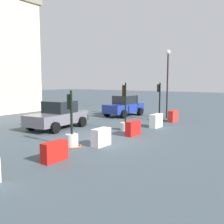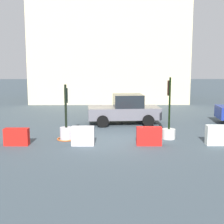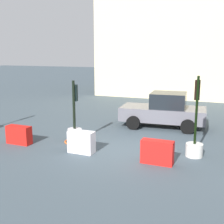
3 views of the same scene
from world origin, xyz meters
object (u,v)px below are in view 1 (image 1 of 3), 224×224
(construction_barrier_5, at_px, (173,116))
(street_lamp_post, at_px, (168,74))
(construction_barrier_1, at_px, (55,152))
(construction_barrier_4, at_px, (156,121))
(construction_barrier_2, at_px, (101,137))
(car_grey_saloon, at_px, (58,115))
(traffic_light_2, at_px, (125,122))
(traffic_light_3, at_px, (159,114))
(car_blue_estate, at_px, (124,106))
(traffic_light_1, at_px, (72,136))
(construction_barrier_3, at_px, (133,128))

(construction_barrier_5, bearing_deg, street_lamp_post, 37.93)
(construction_barrier_1, relative_size, construction_barrier_4, 1.02)
(construction_barrier_2, xyz_separation_m, street_lamp_post, (10.36, 1.12, 3.22))
(street_lamp_post, bearing_deg, car_grey_saloon, 154.42)
(construction_barrier_1, distance_m, construction_barrier_2, 2.93)
(construction_barrier_2, relative_size, car_grey_saloon, 0.23)
(traffic_light_2, distance_m, construction_barrier_5, 5.04)
(traffic_light_3, xyz_separation_m, construction_barrier_2, (-8.98, -1.14, -0.09))
(construction_barrier_4, relative_size, car_blue_estate, 0.26)
(construction_barrier_1, height_order, construction_barrier_4, construction_barrier_4)
(construction_barrier_2, height_order, construction_barrier_5, construction_barrier_5)
(traffic_light_1, distance_m, construction_barrier_3, 3.96)
(traffic_light_1, height_order, traffic_light_3, traffic_light_3)
(construction_barrier_3, height_order, street_lamp_post, street_lamp_post)
(car_grey_saloon, bearing_deg, construction_barrier_4, -52.32)
(construction_barrier_5, bearing_deg, construction_barrier_2, -179.96)
(car_grey_saloon, bearing_deg, construction_barrier_1, -134.80)
(construction_barrier_3, bearing_deg, traffic_light_1, 163.78)
(traffic_light_1, relative_size, traffic_light_2, 0.89)
(construction_barrier_4, bearing_deg, traffic_light_3, 20.78)
(traffic_light_3, xyz_separation_m, car_grey_saloon, (-6.87, 3.93, 0.34))
(traffic_light_2, distance_m, construction_barrier_4, 2.29)
(traffic_light_2, height_order, street_lamp_post, street_lamp_post)
(traffic_light_1, height_order, construction_barrier_2, traffic_light_1)
(traffic_light_2, relative_size, car_blue_estate, 0.73)
(traffic_light_1, height_order, car_blue_estate, traffic_light_1)
(traffic_light_2, relative_size, construction_barrier_5, 2.84)
(traffic_light_1, xyz_separation_m, street_lamp_post, (11.23, 0.06, 3.15))
(construction_barrier_3, bearing_deg, construction_barrier_1, 179.50)
(traffic_light_2, distance_m, street_lamp_post, 7.04)
(construction_barrier_2, distance_m, construction_barrier_5, 8.93)
(traffic_light_3, xyz_separation_m, car_blue_estate, (0.69, 3.64, 0.36))
(construction_barrier_1, relative_size, construction_barrier_2, 1.08)
(construction_barrier_3, relative_size, car_grey_saloon, 0.25)
(traffic_light_2, xyz_separation_m, traffic_light_3, (4.95, -0.03, -0.03))
(traffic_light_1, distance_m, car_grey_saloon, 5.01)
(traffic_light_1, xyz_separation_m, car_grey_saloon, (2.97, 4.01, 0.36))
(traffic_light_1, xyz_separation_m, construction_barrier_3, (3.80, -1.11, -0.08))
(construction_barrier_3, relative_size, construction_barrier_4, 1.05)
(traffic_light_1, xyz_separation_m, car_blue_estate, (10.54, 3.72, 0.38))
(traffic_light_2, bearing_deg, construction_barrier_5, -13.36)
(construction_barrier_3, distance_m, car_blue_estate, 8.30)
(construction_barrier_1, height_order, construction_barrier_3, construction_barrier_3)
(street_lamp_post, bearing_deg, construction_barrier_3, -171.11)
(construction_barrier_5, relative_size, car_blue_estate, 0.26)
(traffic_light_3, relative_size, construction_barrier_2, 2.93)
(car_blue_estate, bearing_deg, traffic_light_1, -160.54)
(construction_barrier_2, bearing_deg, car_blue_estate, 26.35)
(traffic_light_2, bearing_deg, construction_barrier_1, -170.51)
(construction_barrier_5, relative_size, street_lamp_post, 0.19)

